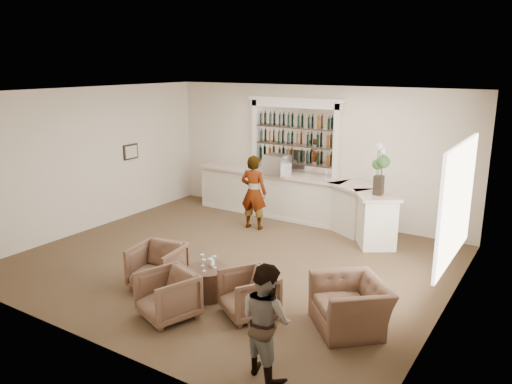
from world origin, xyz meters
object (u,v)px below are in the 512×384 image
espresso_machine (277,165)px  armchair_center (168,295)px  cocktail_table (207,282)px  armchair_far (350,305)px  armchair_right (249,294)px  bar_counter (297,199)px  sommelier (254,192)px  armchair_left (158,266)px  guest (266,320)px  flower_vase (380,166)px

espresso_machine → armchair_center: bearing=-72.1°
cocktail_table → armchair_far: armchair_far is taller
armchair_right → espresso_machine: bearing=147.9°
espresso_machine → bar_counter: bearing=15.1°
sommelier → armchair_left: 3.66m
sommelier → espresso_machine: sommelier is taller
armchair_center → espresso_machine: 5.51m
guest → armchair_right: bearing=-27.7°
guest → armchair_far: guest is taller
cocktail_table → flower_vase: size_ratio=0.64×
guest → armchair_center: 2.09m
armchair_left → armchair_far: 3.41m
cocktail_table → sommelier: size_ratio=0.40×
flower_vase → sommelier: bearing=-172.1°
cocktail_table → armchair_center: 0.92m
bar_counter → armchair_center: size_ratio=7.08×
bar_counter → flower_vase: (2.25, -0.65, 1.18)m
sommelier → flower_vase: (2.85, 0.39, 0.87)m
armchair_left → flower_vase: flower_vase is taller
armchair_left → armchair_center: bearing=-47.7°
armchair_center → armchair_far: armchair_center is taller
bar_counter → armchair_left: 4.66m
bar_counter → flower_vase: bearing=-16.1°
bar_counter → flower_vase: size_ratio=5.29×
sommelier → armchair_right: sommelier is taller
armchair_left → espresso_machine: size_ratio=1.50×
armchair_left → armchair_far: bearing=-0.3°
sommelier → espresso_machine: 1.08m
bar_counter → armchair_right: bearing=-70.7°
armchair_right → armchair_left: bearing=-147.6°
armchair_left → armchair_right: 1.91m
armchair_right → armchair_far: bearing=51.1°
armchair_right → bar_counter: bearing=141.8°
armchair_left → armchair_center: armchair_left is taller
cocktail_table → armchair_center: (-0.06, -0.91, 0.12)m
bar_counter → armchair_left: bearing=-93.4°
armchair_center → cocktail_table: bearing=105.8°
flower_vase → guest: bearing=-85.7°
armchair_far → espresso_machine: size_ratio=2.00×
cocktail_table → espresso_machine: 4.68m
sommelier → armchair_left: sommelier is taller
guest → armchair_left: (-2.91, 1.14, -0.36)m
sommelier → armchair_right: size_ratio=2.24×
flower_vase → cocktail_table: bearing=-112.3°
guest → armchair_far: size_ratio=1.33×
guest → sommelier: bearing=-34.8°
armchair_center → armchair_left: bearing=160.3°
armchair_left → sommelier: bearing=86.6°
bar_counter → armchair_right: 4.94m
armchair_left → espresso_machine: (-0.26, 4.56, 1.00)m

